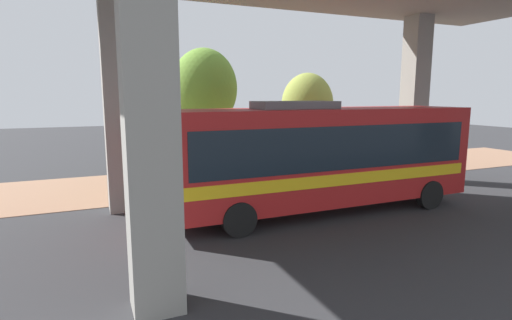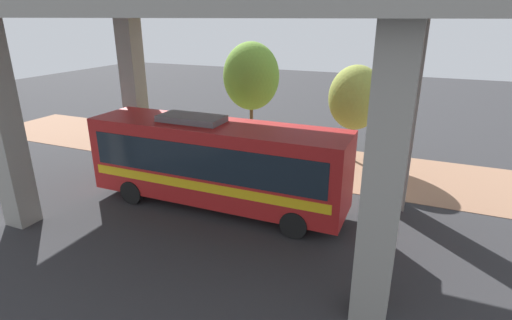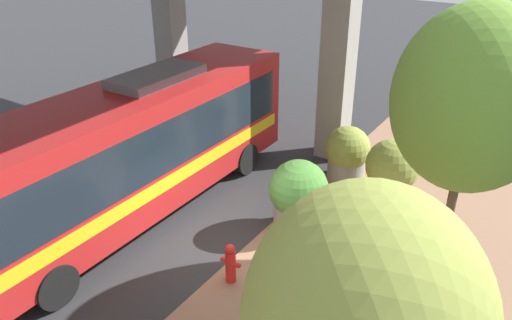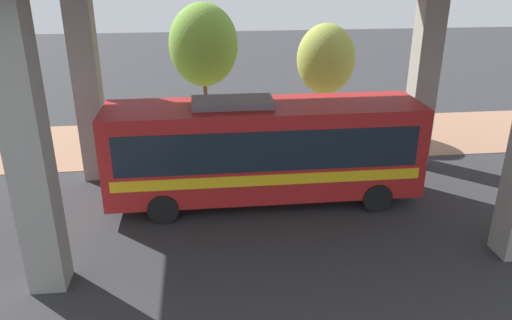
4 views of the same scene
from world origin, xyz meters
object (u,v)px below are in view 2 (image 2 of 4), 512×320
Objects in this scene: bus at (216,160)px; planter_front at (227,150)px; fire_hydrant at (275,167)px; planter_middle at (199,136)px; street_tree_far at (251,76)px; street_tree_near at (356,98)px; planter_back at (173,145)px.

bus reaches higher than planter_front.
fire_hydrant is 5.55m from planter_middle.
street_tree_far is at bearing -176.69° from planter_front.
planter_front is at bearing -55.77° from street_tree_near.
fire_hydrant is 0.59× the size of planter_back.
bus reaches higher than planter_middle.
fire_hydrant is 5.92m from planter_back.
fire_hydrant is 5.78m from street_tree_near.
planter_middle reaches higher than fire_hydrant.
fire_hydrant is 0.52× the size of planter_middle.
planter_back is at bearing -66.28° from street_tree_near.
fire_hydrant is 6.06m from street_tree_far.
street_tree_far reaches higher than fire_hydrant.
planter_front is at bearing 3.31° from street_tree_far.
street_tree_far reaches higher than street_tree_near.
street_tree_far is at bearing -166.67° from bus.
bus is 5.40× the size of planter_front.
planter_middle is at bearing -121.39° from planter_front.
planter_front is at bearing 91.09° from planter_back.
planter_middle is at bearing -108.75° from fire_hydrant.
planter_back is 5.82m from street_tree_far.
bus is 5.41× the size of planter_middle.
street_tree_near is (-2.26, 8.18, 2.40)m from planter_middle.
planter_back is at bearing -39.42° from street_tree_far.
planter_middle reaches higher than planter_back.
bus is at bearing -27.08° from street_tree_near.
planter_middle is (-1.56, -2.56, 0.03)m from planter_front.
fire_hydrant is (-3.82, 1.08, -1.51)m from bus.
planter_front is 1.14× the size of planter_back.
street_tree_near is 0.83× the size of street_tree_far.
planter_back is at bearing -88.91° from planter_front.
bus is 7.04m from planter_middle.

